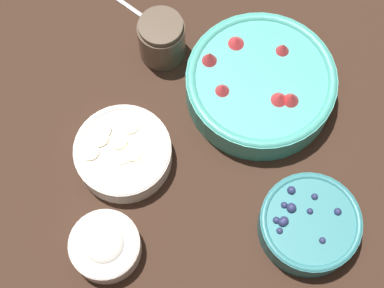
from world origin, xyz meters
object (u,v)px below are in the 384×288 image
(jar_chocolate, at_px, (162,40))
(bowl_blueberries, at_px, (309,224))
(bowl_cream, at_px, (105,246))
(bowl_bananas, at_px, (123,152))
(bowl_strawberries, at_px, (260,83))

(jar_chocolate, bearing_deg, bowl_blueberries, 39.70)
(bowl_blueberries, xyz_separation_m, bowl_cream, (0.05, -0.31, -0.00))
(bowl_blueberries, bearing_deg, bowl_bananas, -108.45)
(bowl_bananas, bearing_deg, bowl_cream, -4.34)
(bowl_cream, bearing_deg, jar_chocolate, 170.67)
(bowl_strawberries, height_order, jar_chocolate, jar_chocolate)
(bowl_blueberries, height_order, jar_chocolate, jar_chocolate)
(bowl_bananas, relative_size, bowl_cream, 1.44)
(bowl_blueberries, relative_size, bowl_bananas, 1.00)
(bowl_cream, bearing_deg, bowl_bananas, 175.66)
(bowl_bananas, bearing_deg, bowl_blueberries, 71.55)
(bowl_strawberries, distance_m, bowl_bananas, 0.26)
(bowl_strawberries, relative_size, jar_chocolate, 2.83)
(bowl_blueberries, xyz_separation_m, jar_chocolate, (-0.31, -0.25, 0.01))
(bowl_cream, xyz_separation_m, jar_chocolate, (-0.36, 0.06, 0.01))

